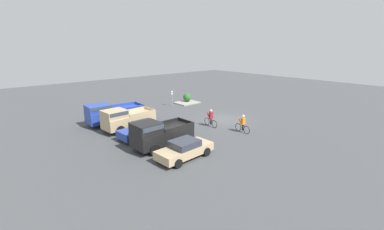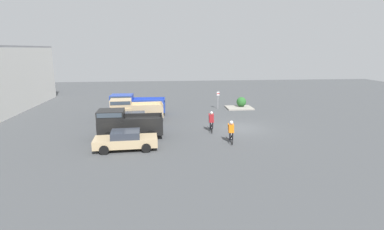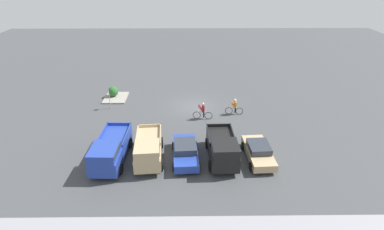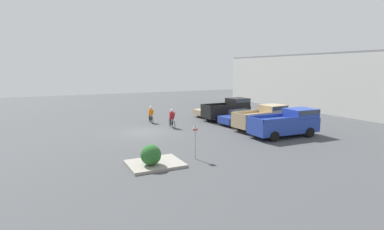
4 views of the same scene
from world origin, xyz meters
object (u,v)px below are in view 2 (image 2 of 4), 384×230
shrub (241,102)px  pickup_truck_2 (135,104)px  pickup_truck_1 (133,110)px  pickup_truck_0 (126,123)px  sedan_1 (134,120)px  sedan_0 (126,140)px  fire_lane_sign (218,98)px  cyclist_1 (231,131)px  cyclist_0 (211,122)px

shrub → pickup_truck_2: bearing=101.8°
pickup_truck_1 → shrub: size_ratio=4.47×
pickup_truck_0 → sedan_1: 2.86m
pickup_truck_2 → pickup_truck_1: bearing=-177.9°
sedan_1 → shrub: size_ratio=4.01×
sedan_0 → fire_lane_sign: bearing=-33.7°
pickup_truck_0 → shrub: pickup_truck_0 is taller
sedan_1 → sedan_0: bearing=179.5°
sedan_1 → fire_lane_sign: 11.85m
pickup_truck_1 → fire_lane_sign: size_ratio=2.39×
pickup_truck_0 → pickup_truck_1: pickup_truck_0 is taller
sedan_1 → cyclist_1: (-4.80, -7.48, 0.14)m
sedan_0 → pickup_truck_1: (8.37, 0.20, 0.45)m
sedan_0 → shrub: size_ratio=3.87×
sedan_0 → pickup_truck_1: pickup_truck_1 is taller
cyclist_0 → cyclist_1: cyclist_0 is taller
pickup_truck_0 → pickup_truck_2: size_ratio=0.87×
pickup_truck_2 → cyclist_0: bearing=-136.4°
shrub → cyclist_0: bearing=152.0°
pickup_truck_1 → cyclist_0: 8.10m
cyclist_1 → fire_lane_sign: size_ratio=0.85×
cyclist_0 → fire_lane_sign: 9.74m
fire_lane_sign → cyclist_1: bearing=173.6°
pickup_truck_0 → cyclist_1: size_ratio=2.77×
pickup_truck_1 → pickup_truck_2: size_ratio=0.89×
pickup_truck_2 → shrub: size_ratio=5.02×
pickup_truck_1 → cyclist_1: size_ratio=2.82×
cyclist_1 → sedan_1: bearing=57.3°
pickup_truck_1 → cyclist_0: bearing=-122.9°
sedan_1 → fire_lane_sign: size_ratio=2.15×
sedan_1 → pickup_truck_1: bearing=5.2°
sedan_0 → pickup_truck_1: 8.39m
pickup_truck_2 → pickup_truck_0: bearing=-179.7°
pickup_truck_0 → cyclist_0: size_ratio=2.60×
sedan_0 → pickup_truck_0: bearing=5.3°
sedan_0 → fire_lane_sign: 16.13m
pickup_truck_0 → shrub: bearing=-47.8°
cyclist_1 → sedan_0: bearing=96.1°
sedan_0 → cyclist_1: (0.80, -7.53, 0.18)m
pickup_truck_0 → sedan_1: size_ratio=1.09×
sedan_0 → pickup_truck_0: (2.79, 0.26, 0.49)m
sedan_0 → sedan_1: bearing=-0.5°
pickup_truck_0 → pickup_truck_1: (5.58, -0.06, -0.04)m
pickup_truck_1 → shrub: (5.36, -11.99, -0.41)m
pickup_truck_0 → cyclist_1: 8.05m
sedan_1 → pickup_truck_1: (2.77, 0.25, 0.42)m
pickup_truck_2 → shrub: 12.37m
sedan_0 → pickup_truck_0: 2.84m
pickup_truck_1 → cyclist_1: bearing=-134.4°
cyclist_1 → cyclist_0: bearing=16.4°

